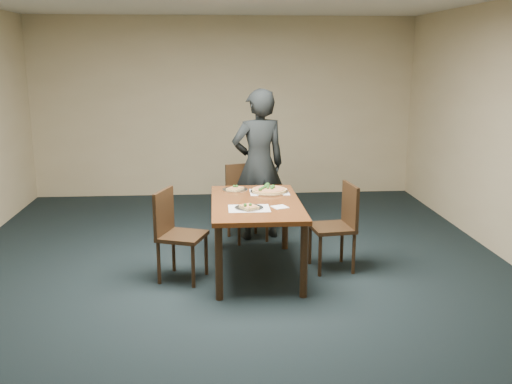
{
  "coord_description": "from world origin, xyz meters",
  "views": [
    {
      "loc": [
        -0.18,
        -5.06,
        2.18
      ],
      "look_at": [
        0.24,
        0.53,
        0.85
      ],
      "focal_mm": 40.0,
      "sensor_mm": 36.0,
      "label": 1
    }
  ],
  "objects": [
    {
      "name": "pizza_pan",
      "position": [
        0.41,
        0.93,
        0.77
      ],
      "size": [
        0.41,
        0.41,
        0.08
      ],
      "color": "silver",
      "rests_on": "dining_table"
    },
    {
      "name": "placemat_near",
      "position": [
        0.15,
        0.26,
        0.75
      ],
      "size": [
        0.4,
        0.3,
        0.0
      ],
      "primitive_type": "cube",
      "color": "white",
      "rests_on": "dining_table"
    },
    {
      "name": "slice_plate_near",
      "position": [
        0.15,
        0.26,
        0.76
      ],
      "size": [
        0.28,
        0.28,
        0.06
      ],
      "color": "silver",
      "rests_on": "dining_table"
    },
    {
      "name": "napkin",
      "position": [
        0.46,
        0.28,
        0.75
      ],
      "size": [
        0.18,
        0.18,
        0.01
      ],
      "primitive_type": "cube",
      "rotation": [
        0.0,
        0.0,
        0.38
      ],
      "color": "white",
      "rests_on": "dining_table"
    },
    {
      "name": "chair_left",
      "position": [
        -0.58,
        0.39,
        0.52
      ],
      "size": [
        0.54,
        0.54,
        0.91
      ],
      "rotation": [
        0.0,
        0.0,
        1.23
      ],
      "color": "black",
      "rests_on": "ground"
    },
    {
      "name": "slice_plate_far",
      "position": [
        0.05,
        1.06,
        0.76
      ],
      "size": [
        0.28,
        0.28,
        0.06
      ],
      "color": "silver",
      "rests_on": "dining_table"
    },
    {
      "name": "ground",
      "position": [
        0.0,
        0.0,
        0.0
      ],
      "size": [
        8.0,
        8.0,
        0.0
      ],
      "primitive_type": "plane",
      "color": "black",
      "rests_on": "ground"
    },
    {
      "name": "diner",
      "position": [
        0.36,
        1.69,
        0.91
      ],
      "size": [
        0.75,
        0.59,
        1.82
      ],
      "primitive_type": "imported",
      "rotation": [
        0.0,
        0.0,
        3.4
      ],
      "color": "black",
      "rests_on": "ground"
    },
    {
      "name": "room_shell",
      "position": [
        0.0,
        0.0,
        1.74
      ],
      "size": [
        8.0,
        8.0,
        8.0
      ],
      "color": "#C7B48A",
      "rests_on": "ground"
    },
    {
      "name": "chair_far",
      "position": [
        0.2,
        1.68,
        0.52
      ],
      "size": [
        0.53,
        0.53,
        0.91
      ],
      "rotation": [
        0.0,
        0.0,
        0.31
      ],
      "color": "black",
      "rests_on": "ground"
    },
    {
      "name": "dining_table",
      "position": [
        0.24,
        0.53,
        0.66
      ],
      "size": [
        0.9,
        1.5,
        0.75
      ],
      "color": "#512610",
      "rests_on": "ground"
    },
    {
      "name": "chair_right",
      "position": [
        1.11,
        0.55,
        0.52
      ],
      "size": [
        0.47,
        0.47,
        0.91
      ],
      "rotation": [
        0.0,
        0.0,
        -1.45
      ],
      "color": "black",
      "rests_on": "ground"
    },
    {
      "name": "placemat_main",
      "position": [
        0.42,
        0.93,
        0.75
      ],
      "size": [
        0.42,
        0.32,
        0.0
      ],
      "primitive_type": "cube",
      "color": "white",
      "rests_on": "dining_table"
    }
  ]
}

